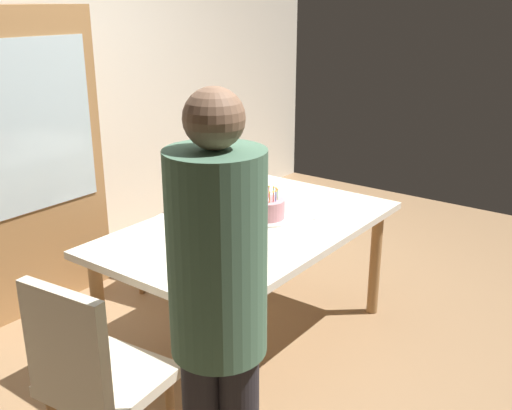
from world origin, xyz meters
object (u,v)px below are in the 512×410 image
at_px(plate_near_celebrant, 229,262).
at_px(china_cabinet, 10,162).
at_px(chair_spindle_back, 176,226).
at_px(plate_far_side, 209,219).
at_px(chair_upholstered, 92,374).
at_px(dining_table, 251,238).
at_px(person_celebrant, 218,310).
at_px(birthday_cake, 268,210).

relative_size(plate_near_celebrant, china_cabinet, 0.12).
bearing_deg(chair_spindle_back, plate_near_celebrant, -124.34).
bearing_deg(plate_near_celebrant, chair_spindle_back, 55.66).
bearing_deg(plate_far_side, plate_near_celebrant, -129.68).
xyz_separation_m(plate_near_celebrant, chair_upholstered, (-0.77, 0.07, -0.22)).
height_order(plate_near_celebrant, china_cabinet, china_cabinet).
bearing_deg(plate_near_celebrant, dining_table, 26.24).
xyz_separation_m(dining_table, person_celebrant, (-1.15, -0.74, 0.30)).
relative_size(plate_far_side, china_cabinet, 0.12).
relative_size(birthday_cake, chair_spindle_back, 0.29).
relative_size(dining_table, birthday_cake, 6.11).
bearing_deg(person_celebrant, plate_far_side, 42.50).
relative_size(birthday_cake, chair_upholstered, 0.29).
bearing_deg(chair_spindle_back, birthday_cake, -99.38).
xyz_separation_m(person_celebrant, china_cabinet, (0.68, 2.30, -0.02)).
height_order(dining_table, chair_upholstered, chair_upholstered).
xyz_separation_m(plate_near_celebrant, china_cabinet, (0.01, 1.79, 0.20)).
distance_m(plate_near_celebrant, chair_spindle_back, 1.33).
relative_size(dining_table, plate_far_side, 7.78).
relative_size(plate_near_celebrant, chair_upholstered, 0.23).
bearing_deg(plate_near_celebrant, china_cabinet, 89.80).
bearing_deg(plate_near_celebrant, birthday_cake, 18.89).
xyz_separation_m(chair_upholstered, china_cabinet, (0.78, 1.72, 0.42)).
bearing_deg(dining_table, chair_spindle_back, 72.69).
relative_size(plate_far_side, person_celebrant, 0.13).
relative_size(plate_near_celebrant, person_celebrant, 0.13).
height_order(chair_spindle_back, chair_upholstered, same).
bearing_deg(birthday_cake, dining_table, 165.47).
xyz_separation_m(plate_near_celebrant, chair_spindle_back, (0.73, 1.07, -0.29)).
relative_size(plate_far_side, chair_spindle_back, 0.23).
relative_size(birthday_cake, plate_far_side, 1.27).
xyz_separation_m(chair_spindle_back, china_cabinet, (-0.73, 0.72, 0.49)).
bearing_deg(chair_spindle_back, dining_table, -107.31).
height_order(chair_upholstered, china_cabinet, china_cabinet).
distance_m(birthday_cake, chair_spindle_back, 0.95).
xyz_separation_m(birthday_cake, chair_spindle_back, (0.14, 0.87, -0.34)).
bearing_deg(china_cabinet, plate_far_side, -74.05).
xyz_separation_m(plate_far_side, chair_upholstered, (-1.16, -0.39, -0.22)).
distance_m(dining_table, chair_spindle_back, 0.90).
relative_size(plate_near_celebrant, plate_far_side, 1.00).
xyz_separation_m(dining_table, plate_near_celebrant, (-0.47, -0.23, 0.09)).
height_order(birthday_cake, plate_near_celebrant, birthday_cake).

